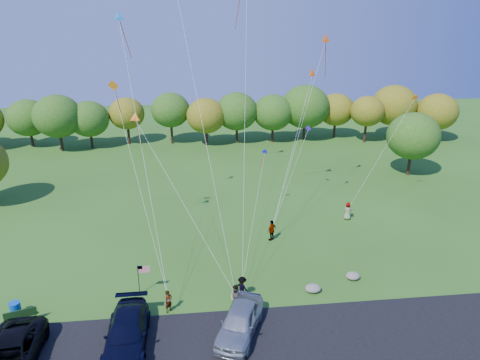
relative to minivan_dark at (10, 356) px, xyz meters
The scene contains 17 objects.
ground 12.06m from the minivan_dark, 21.94° to the left, with size 140.00×140.00×0.00m, color #2E5718.
asphalt_lane 11.20m from the minivan_dark, ahead, with size 44.00×6.00×0.06m, color black.
treeline 42.92m from the minivan_dark, 72.40° to the left, with size 76.42×27.74×8.51m.
minivan_dark is the anchor object (origin of this frame).
minivan_navy 5.96m from the minivan_dark, 10.55° to the left, with size 2.29×5.64×1.64m, color black.
minivan_silver 12.35m from the minivan_dark, ahead, with size 2.00×4.98×1.70m, color #A6ABB1.
flyer_a 8.92m from the minivan_dark, 25.72° to the left, with size 0.56×0.37×1.54m, color #4C4C59.
flyer_b 12.83m from the minivan_dark, 16.73° to the left, with size 0.84×0.65×1.73m, color #4C4C59.
flyer_c 13.69m from the minivan_dark, 20.62° to the left, with size 1.02×0.58×1.57m, color #4C4C59.
flyer_d 20.39m from the minivan_dark, 37.53° to the left, with size 1.06×0.44×1.81m, color #4C4C59.
flyer_e 28.46m from the minivan_dark, 33.16° to the left, with size 0.82×0.53×1.68m, color #4C4C59.
park_bench 3.83m from the minivan_dark, 102.29° to the left, with size 1.79×0.82×1.01m.
trash_barrel 4.73m from the minivan_dark, 107.64° to the left, with size 0.65×0.65×0.98m, color #0B46A9.
flag_assembly 8.65m from the minivan_dark, 43.75° to the left, with size 0.82×0.53×2.21m.
boulder_near 18.36m from the minivan_dark, 15.58° to the left, with size 1.10×0.86×0.55m, color gray.
boulder_far 21.78m from the minivan_dark, 16.28° to the left, with size 1.02×0.85×0.53m, color gray.
kites_aloft 27.58m from the minivan_dark, 54.56° to the left, with size 26.38×7.75×20.86m.
Camera 1 is at (-1.09, -23.40, 17.42)m, focal length 32.00 mm.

